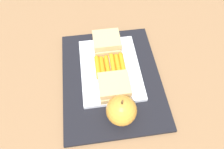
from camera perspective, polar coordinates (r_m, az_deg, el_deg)
ground_plane at (r=0.61m, az=-0.16°, el=-1.20°), size 2.40×2.40×0.00m
lunchbag_mat at (r=0.61m, az=-0.16°, el=-0.95°), size 0.36×0.28×0.01m
food_tray at (r=0.61m, az=-0.49°, el=1.55°), size 0.23×0.17×0.01m
sandwich_half_left at (r=0.64m, az=-1.45°, el=8.67°), size 0.07×0.08×0.04m
sandwich_half_right at (r=0.55m, az=0.59°, el=-3.38°), size 0.07×0.08×0.04m
carrot_sticks_bundle at (r=0.60m, az=-0.51°, el=2.31°), size 0.08×0.09×0.02m
apple at (r=0.52m, az=2.59°, el=-9.70°), size 0.08×0.08×0.09m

